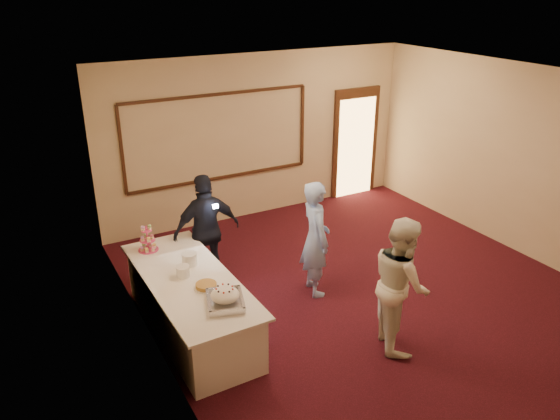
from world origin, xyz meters
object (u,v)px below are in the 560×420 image
object	(u,v)px
buffet_table	(191,304)
man	(315,238)
tart	(206,286)
pavlova_tray	(225,297)
plate_stack_a	(183,271)
plate_stack_b	(189,259)
cupcake_stand	(148,241)
guest	(207,230)
woman	(401,283)

from	to	relation	value
buffet_table	man	size ratio (longest dim) A/B	1.55
tart	pavlova_tray	bearing A→B (deg)	-81.85
plate_stack_a	man	xyz separation A→B (m)	(1.93, -0.00, -0.00)
plate_stack_b	cupcake_stand	bearing A→B (deg)	117.92
pavlova_tray	plate_stack_a	world-z (taller)	pavlova_tray
buffet_table	plate_stack_a	world-z (taller)	plate_stack_a
guest	plate_stack_a	bearing A→B (deg)	55.63
cupcake_stand	man	bearing A→B (deg)	-23.25
buffet_table	pavlova_tray	world-z (taller)	pavlova_tray
buffet_table	guest	distance (m)	1.31
plate_stack_a	guest	world-z (taller)	guest
pavlova_tray	plate_stack_b	bearing A→B (deg)	91.99
cupcake_stand	man	size ratio (longest dim) A/B	0.24
man	guest	world-z (taller)	guest
woman	guest	world-z (taller)	guest
cupcake_stand	woman	size ratio (longest dim) A/B	0.24
pavlova_tray	woman	bearing A→B (deg)	-19.35
tart	plate_stack_a	bearing A→B (deg)	110.90
pavlova_tray	plate_stack_b	world-z (taller)	pavlova_tray
buffet_table	plate_stack_a	distance (m)	0.46
plate_stack_b	woman	bearing A→B (deg)	-41.17
pavlova_tray	tart	size ratio (longest dim) A/B	2.16
guest	buffet_table	bearing A→B (deg)	59.38
plate_stack_b	tart	distance (m)	0.64
plate_stack_a	woman	world-z (taller)	woman
plate_stack_b	woman	world-z (taller)	woman
pavlova_tray	tart	world-z (taller)	pavlova_tray
cupcake_stand	guest	world-z (taller)	guest
guest	plate_stack_b	bearing A→B (deg)	55.58
cupcake_stand	tart	size ratio (longest dim) A/B	1.37
plate_stack_a	tart	size ratio (longest dim) A/B	0.58
woman	pavlova_tray	bearing A→B (deg)	93.65
plate_stack_a	tart	distance (m)	0.42
buffet_table	tart	distance (m)	0.53
buffet_table	plate_stack_b	xyz separation A→B (m)	(0.13, 0.31, 0.47)
plate_stack_b	buffet_table	bearing A→B (deg)	-111.92
cupcake_stand	guest	size ratio (longest dim) A/B	0.24
plate_stack_a	tart	bearing A→B (deg)	-69.10
woman	plate_stack_b	bearing A→B (deg)	71.83
plate_stack_b	guest	bearing A→B (deg)	54.06
cupcake_stand	buffet_table	bearing A→B (deg)	-77.00
pavlova_tray	plate_stack_a	distance (m)	0.85
cupcake_stand	plate_stack_b	xyz separation A→B (m)	(0.35, -0.66, -0.06)
buffet_table	cupcake_stand	bearing A→B (deg)	103.00
guest	woman	bearing A→B (deg)	122.26
pavlova_tray	woman	world-z (taller)	woman
guest	tart	bearing A→B (deg)	69.44
woman	guest	xyz separation A→B (m)	(-1.48, 2.48, 0.00)
buffet_table	guest	world-z (taller)	guest
buffet_table	pavlova_tray	size ratio (longest dim) A/B	4.12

